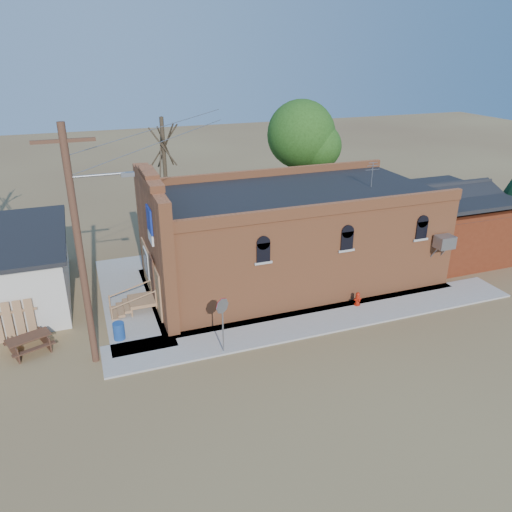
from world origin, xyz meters
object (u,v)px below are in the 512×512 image
object	(u,v)px
brick_bar	(287,236)
trash_barrel	(119,331)
picnic_table	(29,342)
utility_pole	(81,246)
stop_sign	(222,311)
fire_hydrant	(358,299)

from	to	relation	value
brick_bar	trash_barrel	world-z (taller)	brick_bar
picnic_table	utility_pole	bearing A→B (deg)	-52.41
stop_sign	trash_barrel	distance (m)	4.66
trash_barrel	picnic_table	world-z (taller)	trash_barrel
trash_barrel	brick_bar	bearing A→B (deg)	19.68
utility_pole	trash_barrel	xyz separation A→B (m)	(0.97, 1.14, -4.33)
trash_barrel	picnic_table	distance (m)	3.44
utility_pole	stop_sign	world-z (taller)	utility_pole
brick_bar	stop_sign	world-z (taller)	brick_bar
fire_hydrant	picnic_table	world-z (taller)	fire_hydrant
fire_hydrant	utility_pole	bearing A→B (deg)	179.70
fire_hydrant	picnic_table	distance (m)	14.16
utility_pole	trash_barrel	distance (m)	4.58
stop_sign	trash_barrel	size ratio (longest dim) A/B	3.24
brick_bar	fire_hydrant	world-z (taller)	brick_bar
stop_sign	picnic_table	size ratio (longest dim) A/B	1.21
utility_pole	picnic_table	distance (m)	5.20
utility_pole	trash_barrel	world-z (taller)	utility_pole
stop_sign	picnic_table	bearing A→B (deg)	152.54
stop_sign	picnic_table	distance (m)	7.82
brick_bar	picnic_table	bearing A→B (deg)	-167.28
picnic_table	fire_hydrant	bearing A→B (deg)	-25.34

